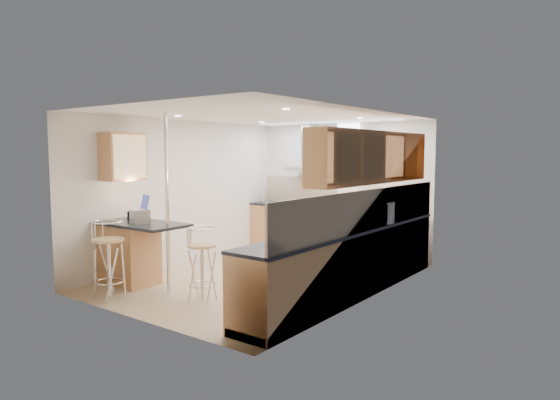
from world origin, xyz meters
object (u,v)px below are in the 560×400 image
Objects in this scene: microwave at (371,214)px; bar_stool_near at (109,260)px; bar_stool_end at (202,264)px; bread_bin at (297,233)px; laptop at (140,216)px.

microwave reaches higher than bar_stool_near.
bread_bin is (1.41, 0.14, 0.53)m from bar_stool_end.
bar_stool_end is at bearing 152.31° from microwave.
bread_bin is at bearing 24.94° from laptop.
laptop is at bearing -154.02° from bread_bin.
bread_bin is (-0.07, -1.75, -0.06)m from microwave.
laptop is at bearing 141.20° from bar_stool_end.
microwave reaches higher than bar_stool_end.
bar_stool_near is (0.11, -0.60, -0.51)m from laptop.
bar_stool_end is at bearing 11.84° from bar_stool_near.
bar_stool_near is 1.26m from bar_stool_end.
laptop is 2.60m from bread_bin.
laptop is (-2.66, -1.95, -0.04)m from microwave.
microwave is at bearing 10.45° from bar_stool_end.
laptop is at bearing 136.51° from microwave.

